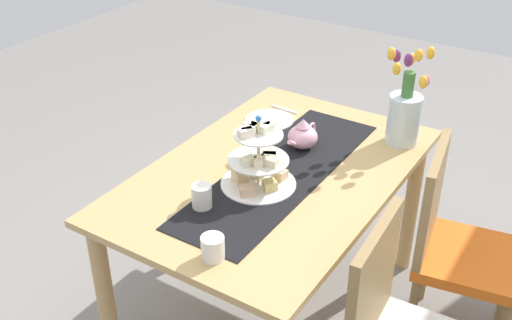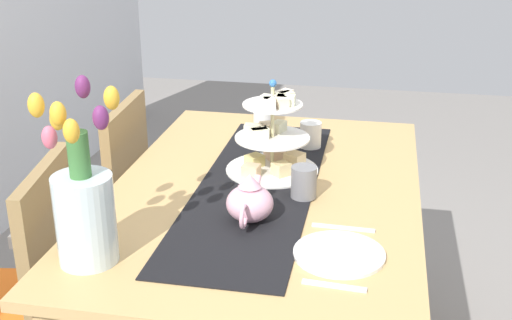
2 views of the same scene
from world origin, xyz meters
The scene contains 13 objects.
dining_table centered at (0.00, 0.00, 0.66)m, with size 1.43×0.93×0.78m.
chair_left centered at (-0.30, 0.70, 0.50)m, with size 0.48×0.48×0.91m.
chair_right centered at (0.31, 0.69, 0.50)m, with size 0.45×0.45×0.91m.
table_runner centered at (0.00, 0.03, 0.78)m, with size 1.15×0.35×0.00m, color black.
tiered_cake_stand centered at (0.13, 0.00, 0.88)m, with size 0.30×0.30×0.30m.
teapot centered at (-0.23, 0.00, 0.84)m, with size 0.24×0.13×0.14m.
tulip_vase centered at (-0.51, 0.34, 0.93)m, with size 0.19×0.20×0.45m.
cream_jug centered at (0.59, 0.11, 0.82)m, with size 0.08×0.08×0.09m, color white.
dinner_plate_left centered at (-0.37, -0.26, 0.78)m, with size 0.23×0.23×0.01m, color white.
fork_left centered at (-0.51, -0.26, 0.78)m, with size 0.02×0.15×0.01m, color silver.
knife_left centered at (-0.22, -0.26, 0.78)m, with size 0.01×0.17×0.01m, color silver.
mug_grey centered at (-0.05, -0.13, 0.83)m, with size 0.08×0.08×0.10m, color slate.
mug_white_text centered at (0.37, -0.10, 0.82)m, with size 0.08×0.08×0.10m, color white.
Camera 2 is at (-1.82, -0.33, 1.61)m, focal length 46.37 mm.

